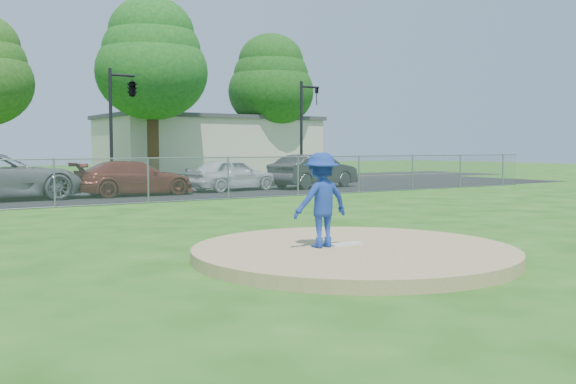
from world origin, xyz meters
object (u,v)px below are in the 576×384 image
traffic_signal_center (130,90)px  parked_car_charcoal (314,171)px  parked_car_darkred (135,178)px  parked_car_pearl (231,174)px  commercial_building (209,143)px  tree_right (152,58)px  traffic_signal_right (305,121)px  tree_far_right (271,81)px  pitcher (321,200)px

traffic_signal_center → parked_car_charcoal: size_ratio=1.22×
parked_car_darkred → parked_car_pearl: 4.43m
commercial_building → traffic_signal_center: bearing=-126.9°
tree_right → traffic_signal_right: 12.08m
tree_far_right → parked_car_charcoal: tree_far_right is taller
tree_right → parked_car_darkred: 19.31m
traffic_signal_center → tree_far_right: bearing=39.0°
commercial_building → traffic_signal_right: traffic_signal_right is taller
tree_right → parked_car_pearl: tree_right is taller
parked_car_charcoal → pitcher: bearing=131.9°
parked_car_darkred → parked_car_pearl: parked_car_pearl is taller
tree_right → pitcher: size_ratio=7.40×
traffic_signal_right → parked_car_charcoal: bearing=-121.5°
traffic_signal_center → pitcher: size_ratio=3.56×
traffic_signal_center → traffic_signal_right: bearing=0.0°
tree_far_right → commercial_building: bearing=143.1°
parked_car_darkred → parked_car_charcoal: (8.54, 0.13, 0.09)m
commercial_building → parked_car_darkred: bearing=-122.3°
traffic_signal_center → parked_car_pearl: 7.59m
tree_right → traffic_signal_center: size_ratio=2.08×
tree_right → traffic_signal_center: bearing=-116.7°
pitcher → parked_car_pearl: bearing=-113.1°
tree_far_right → parked_car_pearl: 24.41m
commercial_building → pitcher: size_ratio=10.44×
tree_right → parked_car_pearl: (-2.79, -16.11, -6.95)m
commercial_building → tree_right: 10.73m
parked_car_darkred → parked_car_charcoal: parked_car_charcoal is taller
commercial_building → traffic_signal_center: (-12.03, -16.00, 2.45)m
parked_car_pearl → parked_car_darkred: bearing=86.5°
traffic_signal_right → parked_car_darkred: (-12.44, -6.50, -2.69)m
traffic_signal_right → commercial_building: bearing=83.7°
pitcher → tree_far_right: bearing=-120.5°
parked_car_darkred → parked_car_charcoal: size_ratio=1.00×
commercial_building → parked_car_darkred: (-14.21, -22.50, -1.48)m
parked_car_charcoal → parked_car_darkred: bearing=77.9°
parked_car_charcoal → parked_car_pearl: bearing=73.4°
parked_car_darkred → traffic_signal_center: bearing=-18.7°
parked_car_darkred → pitcher: bearing=171.4°
tree_right → pitcher: bearing=-106.6°
parked_car_darkred → tree_far_right: bearing=-43.2°
commercial_building → parked_car_charcoal: (-5.67, -22.37, -1.39)m
commercial_building → traffic_signal_right: 16.14m
traffic_signal_center → traffic_signal_right: size_ratio=1.00×
tree_far_right → traffic_signal_right: bearing=-113.9°
commercial_building → pitcher: bearing=-113.6°
tree_right → parked_car_charcoal: tree_right is taller
traffic_signal_right → parked_car_darkred: bearing=-152.4°
pitcher → parked_car_pearl: pitcher is taller
tree_right → traffic_signal_right: tree_right is taller
commercial_building → tree_right: bearing=-139.4°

